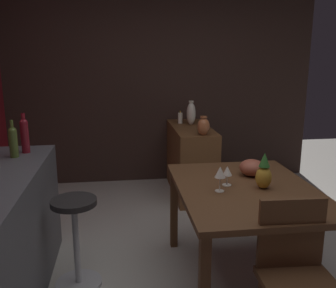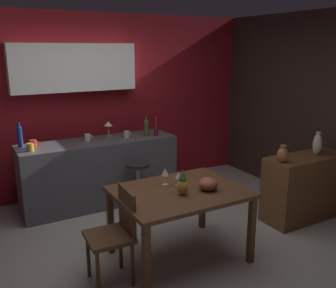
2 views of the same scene
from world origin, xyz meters
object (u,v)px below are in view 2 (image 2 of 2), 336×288
fruit_bowl (208,184)px  cup_white (87,137)px  counter_lamp (108,125)px  chair_near_window (116,231)px  vase_copper (283,154)px  dining_table (179,198)px  cup_red (33,144)px  vase_ceramic_ivory (317,144)px  cup_cream (127,134)px  wine_bottle_olive (146,127)px  wine_bottle_cobalt (20,135)px  wine_bottle_ruby (156,125)px  bar_stool (138,186)px  wine_glass_right (178,176)px  sideboard_cabinet (305,187)px  wine_glass_left (165,172)px  pillar_candle_tall (316,147)px  pineapple_centerpiece (183,184)px  cup_mustard (30,147)px

fruit_bowl → cup_white: cup_white is taller
counter_lamp → cup_white: bearing=-165.6°
chair_near_window → vase_copper: vase_copper is taller
dining_table → counter_lamp: bearing=91.3°
cup_red → vase_ceramic_ivory: vase_ceramic_ivory is taller
cup_cream → wine_bottle_olive: bearing=-13.2°
fruit_bowl → cup_red: size_ratio=1.57×
fruit_bowl → wine_bottle_cobalt: 2.49m
wine_bottle_ruby → vase_ceramic_ivory: (1.41, -1.60, -0.09)m
cup_white → cup_red: 0.70m
cup_cream → bar_stool: bearing=-98.3°
wine_glass_right → wine_bottle_olive: bearing=75.9°
bar_stool → wine_glass_right: size_ratio=4.74×
sideboard_cabinet → wine_glass_left: size_ratio=6.20×
wine_bottle_cobalt → wine_bottle_ruby: bearing=-8.3°
wine_bottle_cobalt → cup_red: 0.21m
cup_white → vase_ceramic_ivory: 2.95m
wine_bottle_cobalt → pillar_candle_tall: (3.32, -1.75, -0.17)m
wine_bottle_ruby → pillar_candle_tall: 2.15m
dining_table → counter_lamp: (-0.04, 1.88, 0.41)m
bar_stool → pineapple_centerpiece: (-0.13, -1.32, 0.49)m
wine_bottle_olive → cup_mustard: size_ratio=2.40×
wine_bottle_cobalt → vase_copper: size_ratio=1.55×
pineapple_centerpiece → counter_lamp: 2.00m
pillar_candle_tall → vase_ceramic_ivory: vase_ceramic_ivory is taller
counter_lamp → pillar_candle_tall: bearing=-39.2°
wine_bottle_ruby → cup_red: wine_bottle_ruby is taller
cup_white → bar_stool: bearing=-51.3°
dining_table → wine_bottle_olive: wine_bottle_olive is taller
wine_bottle_olive → cup_red: 1.53m
cup_cream → cup_mustard: size_ratio=0.94×
chair_near_window → wine_glass_left: 0.80m
wine_bottle_ruby → counter_lamp: bearing=156.8°
chair_near_window → vase_ceramic_ivory: vase_ceramic_ivory is taller
cup_red → chair_near_window: bearing=-78.4°
chair_near_window → fruit_bowl: size_ratio=4.53×
wine_glass_left → cup_red: size_ratio=1.42×
chair_near_window → pillar_candle_tall: (2.81, 0.18, 0.39)m
sideboard_cabinet → wine_bottle_ruby: bearing=129.2°
chair_near_window → wine_bottle_cobalt: bearing=104.6°
vase_copper → pillar_candle_tall: bearing=10.0°
cup_cream → cup_red: 1.25m
wine_glass_right → vase_copper: vase_copper is taller
wine_glass_right → vase_ceramic_ivory: size_ratio=0.49×
wine_glass_left → pillar_candle_tall: size_ratio=1.14×
sideboard_cabinet → cup_cream: 2.46m
pineapple_centerpiece → vase_ceramic_ivory: 2.02m
dining_table → cup_mustard: size_ratio=10.66×
wine_glass_right → cup_red: 1.99m
wine_bottle_cobalt → vase_copper: (2.59, -1.88, -0.14)m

